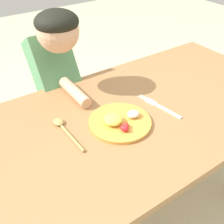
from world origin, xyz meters
name	(u,v)px	position (x,y,z in m)	size (l,w,h in m)	color
ground_plane	(128,216)	(0.00, 0.00, 0.00)	(8.00, 8.00, 0.00)	beige
dining_table	(133,139)	(0.00, 0.00, 0.60)	(1.49, 0.74, 0.75)	#A17144
plate	(120,121)	(-0.09, -0.02, 0.76)	(0.24, 0.24, 0.04)	gold
fork	(159,106)	(0.11, -0.03, 0.75)	(0.05, 0.22, 0.01)	silver
spoon	(63,128)	(-0.28, 0.07, 0.75)	(0.04, 0.21, 0.02)	tan
person	(58,100)	(-0.14, 0.45, 0.61)	(0.19, 0.47, 1.09)	#3A396A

